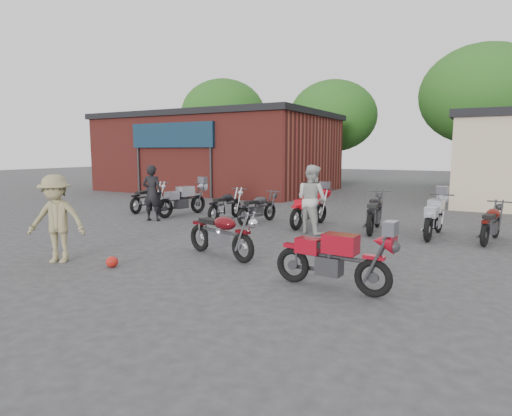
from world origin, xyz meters
The scene contains 19 objects.
ground centered at (0.00, 0.00, 0.00)m, with size 90.00×90.00×0.00m, color #333235.
brick_building centered at (-9.00, 14.00, 2.00)m, with size 12.00×8.00×4.00m, color maroon.
tree_0 centered at (-14.00, 22.00, 4.10)m, with size 6.56×6.56×8.20m, color #1B4412, non-canonical shape.
tree_1 centered at (-5.00, 22.00, 3.70)m, with size 5.92×5.92×7.40m, color #1B4412, non-canonical shape.
tree_2 centered at (4.00, 22.00, 4.40)m, with size 7.04×7.04×8.80m, color #1B4412, non-canonical shape.
vintage_motorcycle centered at (0.00, 0.81, 0.57)m, with size 1.95×0.64×1.13m, color #4D090E, non-canonical shape.
sportbike centered at (2.79, -0.09, 0.56)m, with size 1.93×0.64×1.12m, color maroon, non-canonical shape.
helmet centered at (-1.42, -0.90, 0.11)m, with size 0.24×0.24×0.22m, color #A91A12.
person_dark centered at (-4.60, 3.69, 0.90)m, with size 0.66×0.43×1.80m, color black.
person_light centered at (0.67, 4.20, 0.94)m, with size 0.91×0.71×1.88m, color #AEAEAA.
person_tan centered at (-2.67, -1.15, 0.89)m, with size 1.15×0.66×1.78m, color #8A7F55.
row_bike_0 centered at (-6.24, 5.25, 0.57)m, with size 1.96×0.65×1.14m, color black, non-canonical shape.
row_bike_1 centered at (-4.48, 5.08, 0.61)m, with size 2.09×0.69×1.21m, color #92929F, non-canonical shape.
row_bike_2 centered at (-2.63, 4.99, 0.54)m, with size 1.86×0.61×1.08m, color black, non-canonical shape.
row_bike_3 centered at (-1.44, 5.00, 0.52)m, with size 1.80×0.60×1.05m, color #252527, non-canonical shape.
row_bike_4 centered at (0.21, 5.22, 0.60)m, with size 2.06×0.68×1.19m, color red, non-canonical shape.
row_bike_5 centered at (2.09, 5.38, 0.60)m, with size 2.06×0.68×1.20m, color black, non-canonical shape.
row_bike_6 centered at (3.66, 5.36, 0.59)m, with size 2.02×0.67×1.17m, color #979BA5, non-canonical shape.
row_bike_7 centered at (4.98, 5.35, 0.53)m, with size 1.82×0.60×1.06m, color #4F0D09, non-canonical shape.
Camera 1 is at (5.00, -6.59, 2.26)m, focal length 30.00 mm.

